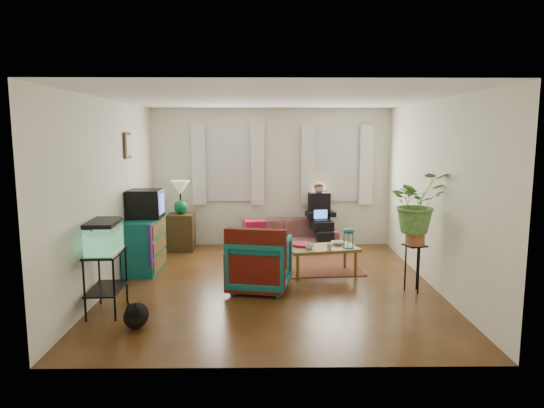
{
  "coord_description": "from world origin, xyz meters",
  "views": [
    {
      "loc": [
        -0.08,
        -6.69,
        2.13
      ],
      "look_at": [
        0.0,
        0.4,
        1.1
      ],
      "focal_mm": 32.0,
      "sensor_mm": 36.0,
      "label": 1
    }
  ],
  "objects_px": {
    "sofa": "(284,230)",
    "dresser": "(144,245)",
    "armchair": "(260,261)",
    "plant_stand": "(414,268)",
    "side_table": "(181,232)",
    "aquarium_stand": "(106,282)",
    "coffee_table": "(322,261)"
  },
  "relations": [
    {
      "from": "side_table",
      "to": "plant_stand",
      "type": "distance_m",
      "value": 4.31
    },
    {
      "from": "sofa",
      "to": "armchair",
      "type": "bearing_deg",
      "value": -109.44
    },
    {
      "from": "side_table",
      "to": "dresser",
      "type": "relative_size",
      "value": 0.74
    },
    {
      "from": "aquarium_stand",
      "to": "plant_stand",
      "type": "xyz_separation_m",
      "value": [
        3.92,
        0.73,
        -0.05
      ]
    },
    {
      "from": "sofa",
      "to": "dresser",
      "type": "relative_size",
      "value": 2.06
    },
    {
      "from": "side_table",
      "to": "armchair",
      "type": "height_order",
      "value": "armchair"
    },
    {
      "from": "aquarium_stand",
      "to": "armchair",
      "type": "xyz_separation_m",
      "value": [
        1.83,
        0.85,
        0.03
      ]
    },
    {
      "from": "sofa",
      "to": "aquarium_stand",
      "type": "relative_size",
      "value": 2.55
    },
    {
      "from": "dresser",
      "to": "coffee_table",
      "type": "bearing_deg",
      "value": -4.07
    },
    {
      "from": "side_table",
      "to": "dresser",
      "type": "height_order",
      "value": "dresser"
    },
    {
      "from": "dresser",
      "to": "coffee_table",
      "type": "relative_size",
      "value": 0.89
    },
    {
      "from": "side_table",
      "to": "coffee_table",
      "type": "relative_size",
      "value": 0.65
    },
    {
      "from": "armchair",
      "to": "coffee_table",
      "type": "distance_m",
      "value": 1.19
    },
    {
      "from": "aquarium_stand",
      "to": "coffee_table",
      "type": "height_order",
      "value": "aquarium_stand"
    },
    {
      "from": "sofa",
      "to": "dresser",
      "type": "xyz_separation_m",
      "value": [
        -2.23,
        -1.34,
        0.04
      ]
    },
    {
      "from": "armchair",
      "to": "plant_stand",
      "type": "xyz_separation_m",
      "value": [
        2.09,
        -0.11,
        -0.08
      ]
    },
    {
      "from": "side_table",
      "to": "dresser",
      "type": "xyz_separation_m",
      "value": [
        -0.34,
        -1.36,
        0.08
      ]
    },
    {
      "from": "armchair",
      "to": "coffee_table",
      "type": "relative_size",
      "value": 0.78
    },
    {
      "from": "sofa",
      "to": "coffee_table",
      "type": "relative_size",
      "value": 1.82
    },
    {
      "from": "aquarium_stand",
      "to": "sofa",
      "type": "bearing_deg",
      "value": 51.44
    },
    {
      "from": "sofa",
      "to": "side_table",
      "type": "bearing_deg",
      "value": 170.12
    },
    {
      "from": "dresser",
      "to": "armchair",
      "type": "xyz_separation_m",
      "value": [
        1.82,
        -0.94,
        -0.01
      ]
    },
    {
      "from": "plant_stand",
      "to": "side_table",
      "type": "bearing_deg",
      "value": 145.86
    },
    {
      "from": "armchair",
      "to": "sofa",
      "type": "bearing_deg",
      "value": -89.73
    },
    {
      "from": "side_table",
      "to": "aquarium_stand",
      "type": "height_order",
      "value": "aquarium_stand"
    },
    {
      "from": "dresser",
      "to": "armchair",
      "type": "height_order",
      "value": "dresser"
    },
    {
      "from": "coffee_table",
      "to": "dresser",
      "type": "bearing_deg",
      "value": 162.86
    },
    {
      "from": "aquarium_stand",
      "to": "armchair",
      "type": "relative_size",
      "value": 0.92
    },
    {
      "from": "side_table",
      "to": "plant_stand",
      "type": "height_order",
      "value": "side_table"
    },
    {
      "from": "coffee_table",
      "to": "plant_stand",
      "type": "bearing_deg",
      "value": -47.77
    },
    {
      "from": "coffee_table",
      "to": "plant_stand",
      "type": "distance_m",
      "value": 1.41
    },
    {
      "from": "side_table",
      "to": "sofa",
      "type": "bearing_deg",
      "value": -0.75
    }
  ]
}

